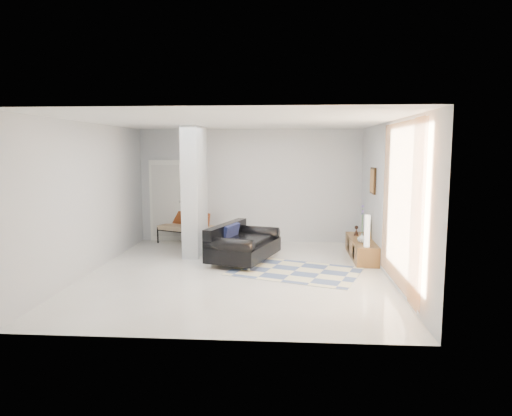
{
  "coord_description": "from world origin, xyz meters",
  "views": [
    {
      "loc": [
        0.92,
        -8.26,
        2.31
      ],
      "look_at": [
        0.32,
        0.6,
        1.16
      ],
      "focal_mm": 32.0,
      "sensor_mm": 36.0,
      "label": 1
    }
  ],
  "objects": [
    {
      "name": "vase",
      "position": [
        2.47,
        1.08,
        0.49
      ],
      "size": [
        0.2,
        0.2,
        0.19
      ],
      "primitive_type": "imported",
      "rotation": [
        0.0,
        0.0,
        0.1
      ],
      "color": "white",
      "rests_on": "media_console"
    },
    {
      "name": "media_console",
      "position": [
        2.52,
        1.42,
        0.2
      ],
      "size": [
        0.45,
        1.8,
        0.8
      ],
      "color": "brown",
      "rests_on": "floor"
    },
    {
      "name": "curtain",
      "position": [
        2.67,
        -1.15,
        1.45
      ],
      "size": [
        0.0,
        2.55,
        2.55
      ],
      "primitive_type": "plane",
      "rotation": [
        1.57,
        0.0,
        1.57
      ],
      "color": "#FF9643",
      "rests_on": "wall_right"
    },
    {
      "name": "wall_front",
      "position": [
        0.0,
        -3.0,
        1.4
      ],
      "size": [
        6.0,
        0.0,
        6.0
      ],
      "primitive_type": "plane",
      "rotation": [
        -1.57,
        0.0,
        0.0
      ],
      "color": "silver",
      "rests_on": "ground"
    },
    {
      "name": "bronze_figurine",
      "position": [
        2.47,
        1.85,
        0.51
      ],
      "size": [
        0.12,
        0.12,
        0.22
      ],
      "primitive_type": null,
      "rotation": [
        0.0,
        0.0,
        -0.09
      ],
      "color": "black",
      "rests_on": "media_console"
    },
    {
      "name": "partition_column",
      "position": [
        -1.1,
        1.6,
        1.4
      ],
      "size": [
        0.35,
        1.2,
        2.8
      ],
      "primitive_type": "cube",
      "color": "#B6BBBE",
      "rests_on": "floor"
    },
    {
      "name": "cylinder_lamp",
      "position": [
        2.5,
        0.68,
        0.71
      ],
      "size": [
        0.12,
        0.12,
        0.63
      ],
      "primitive_type": "cylinder",
      "color": "silver",
      "rests_on": "media_console"
    },
    {
      "name": "floor",
      "position": [
        0.0,
        0.0,
        0.0
      ],
      "size": [
        6.0,
        6.0,
        0.0
      ],
      "primitive_type": "plane",
      "color": "beige",
      "rests_on": "ground"
    },
    {
      "name": "daybed",
      "position": [
        -1.41,
        2.64,
        0.42
      ],
      "size": [
        1.74,
        1.26,
        0.77
      ],
      "rotation": [
        0.0,
        0.0,
        -0.41
      ],
      "color": "black",
      "rests_on": "floor"
    },
    {
      "name": "hallway_door",
      "position": [
        -2.1,
        2.96,
        1.02
      ],
      "size": [
        0.85,
        0.06,
        2.04
      ],
      "primitive_type": "cube",
      "color": "white",
      "rests_on": "floor"
    },
    {
      "name": "ceiling",
      "position": [
        0.0,
        0.0,
        2.8
      ],
      "size": [
        6.0,
        6.0,
        0.0
      ],
      "primitive_type": "plane",
      "rotation": [
        3.14,
        0.0,
        0.0
      ],
      "color": "white",
      "rests_on": "wall_back"
    },
    {
      "name": "wall_left",
      "position": [
        -2.75,
        0.0,
        1.4
      ],
      "size": [
        0.0,
        6.0,
        6.0
      ],
      "primitive_type": "plane",
      "rotation": [
        1.57,
        0.0,
        1.57
      ],
      "color": "silver",
      "rests_on": "ground"
    },
    {
      "name": "wall_right",
      "position": [
        2.75,
        0.0,
        1.4
      ],
      "size": [
        0.0,
        6.0,
        6.0
      ],
      "primitive_type": "plane",
      "rotation": [
        1.57,
        0.0,
        -1.57
      ],
      "color": "silver",
      "rests_on": "ground"
    },
    {
      "name": "area_rug",
      "position": [
        1.09,
        0.2,
        0.01
      ],
      "size": [
        2.72,
        2.25,
        0.01
      ],
      "primitive_type": "cube",
      "rotation": [
        0.0,
        0.0,
        -0.34
      ],
      "color": "beige",
      "rests_on": "floor"
    },
    {
      "name": "wall_back",
      "position": [
        0.0,
        3.0,
        1.4
      ],
      "size": [
        6.0,
        0.0,
        6.0
      ],
      "primitive_type": "plane",
      "rotation": [
        1.57,
        0.0,
        0.0
      ],
      "color": "silver",
      "rests_on": "ground"
    },
    {
      "name": "wall_art",
      "position": [
        2.72,
        1.42,
        1.65
      ],
      "size": [
        0.04,
        0.45,
        0.55
      ],
      "primitive_type": "cube",
      "color": "#331F0D",
      "rests_on": "wall_right"
    },
    {
      "name": "loveseat",
      "position": [
        -0.02,
        0.96,
        0.35
      ],
      "size": [
        1.5,
        1.96,
        0.76
      ],
      "rotation": [
        0.0,
        0.0,
        -0.31
      ],
      "color": "silver",
      "rests_on": "floor"
    }
  ]
}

